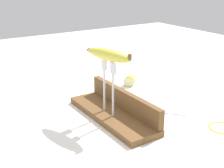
% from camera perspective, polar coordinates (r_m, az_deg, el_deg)
% --- Properties ---
extents(ground_plane, '(3.00, 3.00, 0.00)m').
position_cam_1_polar(ground_plane, '(1.05, 0.00, -6.20)').
color(ground_plane, white).
extents(wooden_board, '(0.38, 0.12, 0.02)m').
position_cam_1_polar(wooden_board, '(1.05, 0.00, -5.69)').
color(wooden_board, brown).
rests_on(wooden_board, ground).
extents(board_backstop, '(0.38, 0.02, 0.07)m').
position_cam_1_polar(board_backstop, '(1.05, 2.28, -2.95)').
color(board_backstop, brown).
rests_on(board_backstop, wooden_board).
extents(fork_stand_center, '(0.08, 0.01, 0.18)m').
position_cam_1_polar(fork_stand_center, '(0.99, -0.64, 0.30)').
color(fork_stand_center, silver).
rests_on(fork_stand_center, wooden_board).
extents(banana_raised_center, '(0.19, 0.08, 0.04)m').
position_cam_1_polar(banana_raised_center, '(0.97, -0.66, 5.36)').
color(banana_raised_center, '#DBD147').
rests_on(banana_raised_center, fork_stand_center).
extents(fork_fallen_near, '(0.14, 0.13, 0.01)m').
position_cam_1_polar(fork_fallen_near, '(1.10, 7.43, -4.95)').
color(fork_fallen_near, silver).
rests_on(fork_fallen_near, ground).
extents(banana_chunk_near, '(0.06, 0.06, 0.04)m').
position_cam_1_polar(banana_chunk_near, '(1.33, 3.24, 0.59)').
color(banana_chunk_near, '#B2C138').
rests_on(banana_chunk_near, ground).
extents(wire_coil, '(0.08, 0.08, 0.01)m').
position_cam_1_polar(wire_coil, '(1.04, 19.41, -7.48)').
color(wire_coil, gold).
rests_on(wire_coil, ground).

